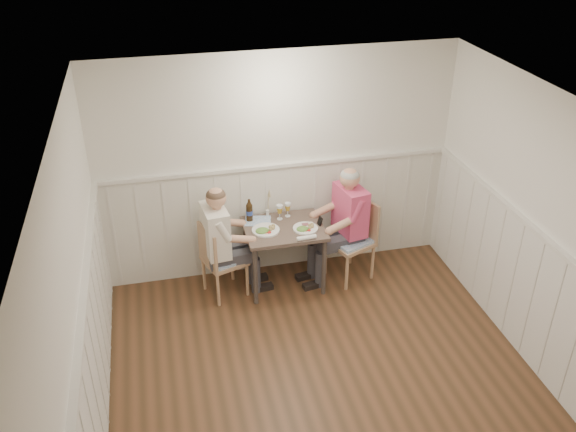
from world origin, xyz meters
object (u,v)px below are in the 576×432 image
object	(u,v)px
dining_table	(284,235)
chair_left	(220,258)
grass_vase	(267,204)
diner_cream	(221,251)
beer_bottle	(249,211)
chair_right	(354,236)
man_in_pink	(346,231)

from	to	relation	value
dining_table	chair_left	xyz separation A→B (m)	(-0.73, -0.04, -0.16)
dining_table	grass_vase	xyz separation A→B (m)	(-0.12, 0.30, 0.25)
dining_table	chair_left	distance (m)	0.75
chair_left	diner_cream	xyz separation A→B (m)	(0.01, 0.01, 0.09)
dining_table	grass_vase	bearing A→B (deg)	112.28
chair_left	beer_bottle	world-z (taller)	beer_bottle
chair_right	beer_bottle	xyz separation A→B (m)	(-1.16, 0.24, 0.35)
chair_right	diner_cream	distance (m)	1.54
dining_table	chair_right	size ratio (longest dim) A/B	0.91
man_in_pink	beer_bottle	distance (m)	1.13
man_in_pink	beer_bottle	xyz separation A→B (m)	(-1.07, 0.21, 0.29)
diner_cream	chair_right	bearing A→B (deg)	0.86
chair_right	grass_vase	xyz separation A→B (m)	(-0.94, 0.31, 0.38)
chair_left	dining_table	bearing A→B (deg)	3.08
dining_table	man_in_pink	distance (m)	0.73
diner_cream	man_in_pink	bearing A→B (deg)	2.17
dining_table	beer_bottle	world-z (taller)	beer_bottle
man_in_pink	grass_vase	xyz separation A→B (m)	(-0.85, 0.28, 0.32)
diner_cream	grass_vase	size ratio (longest dim) A/B	4.03
man_in_pink	grass_vase	size ratio (longest dim) A/B	4.15
chair_right	dining_table	bearing A→B (deg)	179.31
beer_bottle	grass_vase	world-z (taller)	grass_vase
dining_table	chair_left	bearing A→B (deg)	-176.92
chair_left	man_in_pink	xyz separation A→B (m)	(1.46, 0.06, 0.10)
chair_right	chair_left	bearing A→B (deg)	-178.91
dining_table	man_in_pink	size ratio (longest dim) A/B	0.63
diner_cream	chair_left	bearing A→B (deg)	-155.99
dining_table	grass_vase	distance (m)	0.41
man_in_pink	diner_cream	xyz separation A→B (m)	(-1.45, -0.05, -0.02)
chair_right	diner_cream	size ratio (longest dim) A/B	0.71
beer_bottle	dining_table	bearing A→B (deg)	-33.82
chair_left	beer_bottle	xyz separation A→B (m)	(0.39, 0.27, 0.39)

